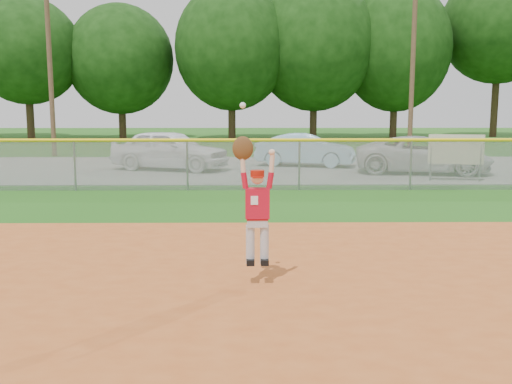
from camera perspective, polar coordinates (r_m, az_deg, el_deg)
ground at (r=7.54m, az=-15.03°, el=-11.01°), size 120.00×120.00×0.00m
parking_strip at (r=23.08m, az=-5.27°, el=2.38°), size 44.00×10.00×0.03m
car_white_a at (r=22.51m, az=-8.61°, el=4.21°), size 4.96×3.25×1.57m
car_blue at (r=23.77m, az=4.96°, el=4.22°), size 4.29×2.46×1.34m
car_white_b at (r=22.03m, az=16.37°, el=3.60°), size 5.28×3.22×1.37m
sponsor_sign at (r=19.98m, az=19.36°, el=3.92°), size 1.74×0.42×1.57m
outfield_fence at (r=17.05m, az=-6.89°, el=3.10°), size 40.06×0.10×1.55m
power_lines at (r=28.97m, az=-2.42°, el=12.89°), size 19.40×0.24×9.00m
tree_line at (r=45.07m, az=-1.88°, el=14.99°), size 62.37×13.00×14.43m
ballplayer at (r=7.82m, az=-0.08°, el=-0.95°), size 0.58×0.25×2.23m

